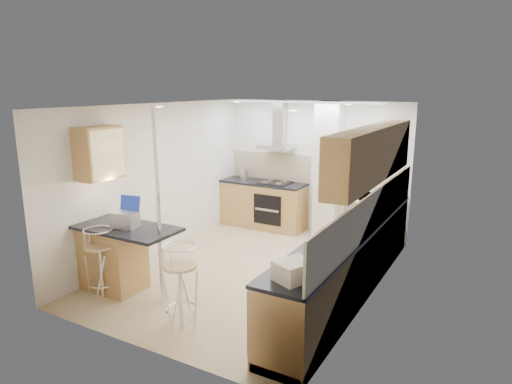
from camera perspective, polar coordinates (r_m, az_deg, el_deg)
The scene contains 16 objects.
ground at distance 7.08m, azimuth -0.43°, elevation -9.88°, with size 4.80×4.80×0.00m, color tan.
room_shell at distance 6.80m, azimuth 3.49°, elevation 2.74°, with size 3.64×4.84×2.51m.
right_counter at distance 6.35m, azimuth 11.53°, elevation -8.45°, with size 0.63×4.40×0.92m.
back_counter at distance 9.11m, azimuth 0.94°, elevation -1.52°, with size 1.70×0.63×0.92m.
peninsula at distance 6.48m, azimuth -15.78°, elevation -8.11°, with size 1.47×0.72×0.94m.
microwave at distance 6.81m, azimuth 13.54°, elevation -1.71°, with size 0.53×0.36×0.29m, color white.
laptop at distance 6.25m, azimuth -16.01°, elevation -3.36°, with size 0.31×0.23×0.21m, color #96999D.
bag at distance 6.59m, azimuth -16.38°, elevation -3.01°, with size 0.20×0.14×0.11m, color black.
bar_stool_near at distance 6.39m, azimuth -18.85°, elevation -8.49°, with size 0.40×0.40×0.98m, color tan, non-canonical shape.
bar_stool_end at distance 5.43m, azimuth -9.40°, elevation -11.60°, with size 0.42×0.42×1.02m, color tan, non-canonical shape.
jar_a at distance 7.27m, azimuth 16.03°, elevation -1.34°, with size 0.12×0.12×0.19m, color beige.
jar_b at distance 7.32m, azimuth 14.19°, elevation -1.28°, with size 0.11×0.11×0.15m, color beige.
jar_c at distance 5.70m, azimuth 9.75°, elevation -4.94°, with size 0.14×0.14×0.19m, color #B4AB90.
jar_d at distance 5.17m, azimuth 8.43°, elevation -7.06°, with size 0.10×0.10×0.15m, color white.
bread_bin at distance 4.51m, azimuth 4.83°, elevation -9.74°, with size 0.29×0.37×0.19m, color beige.
kettle at distance 9.22m, azimuth -1.47°, elevation 2.28°, with size 0.16×0.16×0.22m, color #B1B4B6.
Camera 1 is at (3.24, -5.65, 2.77)m, focal length 32.00 mm.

